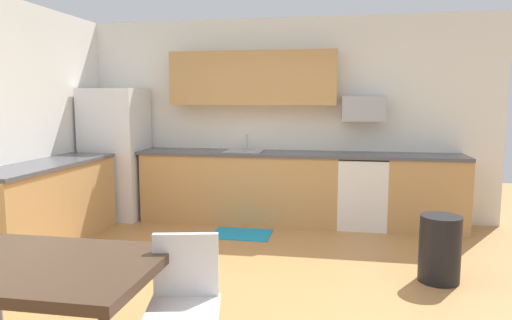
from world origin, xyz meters
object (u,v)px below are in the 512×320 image
(chair_near_table, at_px, (184,298))
(trash_bin, at_px, (440,249))
(refrigerator, at_px, (116,154))
(dining_table, at_px, (31,272))
(oven_range, at_px, (362,191))
(microwave, at_px, (364,108))

(chair_near_table, bearing_deg, trash_bin, 46.66)
(refrigerator, bearing_deg, dining_table, -69.75)
(oven_range, height_order, trash_bin, oven_range)
(dining_table, bearing_deg, chair_near_table, 13.47)
(refrigerator, height_order, trash_bin, refrigerator)
(trash_bin, bearing_deg, microwave, 108.21)
(oven_range, xyz_separation_m, trash_bin, (0.61, -1.76, -0.16))
(dining_table, relative_size, chair_near_table, 1.65)
(refrigerator, distance_m, oven_range, 3.35)
(microwave, distance_m, dining_table, 4.44)
(refrigerator, xyz_separation_m, microwave, (3.32, 0.18, 0.63))
(dining_table, relative_size, trash_bin, 2.33)
(refrigerator, height_order, oven_range, refrigerator)
(chair_near_table, bearing_deg, microwave, 73.02)
(refrigerator, distance_m, microwave, 3.38)
(microwave, height_order, chair_near_table, microwave)
(dining_table, bearing_deg, refrigerator, 110.25)
(microwave, bearing_deg, oven_range, -90.00)
(dining_table, bearing_deg, oven_range, 62.94)
(dining_table, height_order, chair_near_table, chair_near_table)
(microwave, bearing_deg, chair_near_table, -106.98)
(microwave, height_order, trash_bin, microwave)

